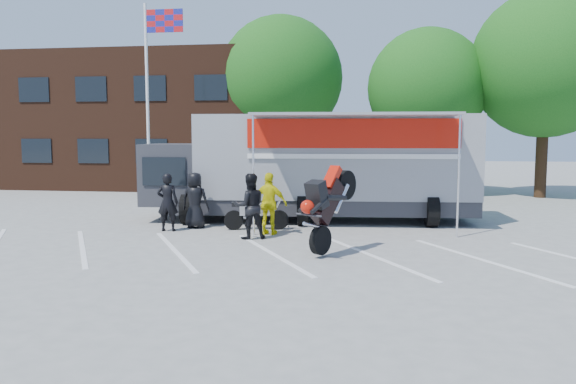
% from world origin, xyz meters
% --- Properties ---
extents(ground, '(100.00, 100.00, 0.00)m').
position_xyz_m(ground, '(0.00, 0.00, 0.00)').
color(ground, '#989893').
rests_on(ground, ground).
extents(parking_bay_lines, '(18.09, 13.33, 0.01)m').
position_xyz_m(parking_bay_lines, '(0.00, 1.00, 0.01)').
color(parking_bay_lines, white).
rests_on(parking_bay_lines, ground).
extents(office_building, '(18.00, 8.00, 7.00)m').
position_xyz_m(office_building, '(-10.00, 18.00, 3.50)').
color(office_building, '#432315').
rests_on(office_building, ground).
extents(flagpole, '(1.61, 0.12, 8.00)m').
position_xyz_m(flagpole, '(-6.24, 10.00, 5.05)').
color(flagpole, white).
rests_on(flagpole, ground).
extents(tree_left, '(6.12, 6.12, 8.64)m').
position_xyz_m(tree_left, '(-2.00, 16.00, 5.57)').
color(tree_left, '#382314').
rests_on(tree_left, ground).
extents(tree_mid, '(5.44, 5.44, 7.68)m').
position_xyz_m(tree_mid, '(5.00, 15.00, 4.94)').
color(tree_mid, '#382314').
rests_on(tree_mid, ground).
extents(tree_right, '(6.46, 6.46, 9.12)m').
position_xyz_m(tree_right, '(10.00, 14.50, 5.88)').
color(tree_right, '#382314').
rests_on(tree_right, ground).
extents(transporter_truck, '(11.11, 5.96, 3.42)m').
position_xyz_m(transporter_truck, '(0.85, 6.26, 0.00)').
color(transporter_truck, gray).
rests_on(transporter_truck, ground).
extents(parked_motorcycle, '(2.04, 1.01, 1.02)m').
position_xyz_m(parked_motorcycle, '(-0.83, 4.22, 0.00)').
color(parked_motorcycle, '#ABABB0').
rests_on(parked_motorcycle, ground).
extents(stunt_bike_rider, '(1.72, 2.07, 2.22)m').
position_xyz_m(stunt_bike_rider, '(1.76, 1.39, 0.00)').
color(stunt_bike_rider, black).
rests_on(stunt_bike_rider, ground).
extents(spectator_leather_a, '(0.84, 0.57, 1.68)m').
position_xyz_m(spectator_leather_a, '(-2.72, 4.26, 0.84)').
color(spectator_leather_a, black).
rests_on(spectator_leather_a, ground).
extents(spectator_leather_b, '(0.65, 0.46, 1.69)m').
position_xyz_m(spectator_leather_b, '(-3.34, 3.62, 0.84)').
color(spectator_leather_b, black).
rests_on(spectator_leather_b, ground).
extents(spectator_leather_c, '(1.06, 0.96, 1.77)m').
position_xyz_m(spectator_leather_c, '(-0.71, 2.77, 0.88)').
color(spectator_leather_c, black).
rests_on(spectator_leather_c, ground).
extents(spectator_hivis, '(1.08, 0.60, 1.75)m').
position_xyz_m(spectator_hivis, '(-0.30, 3.48, 0.87)').
color(spectator_hivis, yellow).
rests_on(spectator_hivis, ground).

